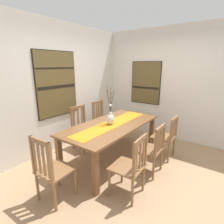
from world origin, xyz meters
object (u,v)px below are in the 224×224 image
Objects in this scene: chair_2 at (131,166)px; painting_on_back_wall at (57,84)px; chair_4 at (166,136)px; dining_table at (112,128)px; chair_3 at (82,128)px; chair_1 at (102,120)px; painting_on_side_wall at (146,83)px; chair_5 at (51,169)px; centerpiece_vase at (110,118)px; chair_0 at (152,148)px.

painting_on_back_wall is at bearing 78.50° from chair_2.
chair_2 reaches higher than chair_4.
dining_table is 2.16× the size of chair_3.
chair_1 is 0.71× the size of painting_on_back_wall.
chair_2 is 2.75m from painting_on_side_wall.
dining_table is at bearing -174.00° from painting_on_side_wall.
painting_on_back_wall is at bearing 114.01° from chair_4.
chair_2 is at bearing -48.39° from chair_5.
chair_2 is at bearing -129.68° from chair_1.
chair_4 is (0.02, -1.63, -0.03)m from chair_1.
centerpiece_vase reaches higher than chair_1.
chair_1 is at bearing 90.65° from chair_4.
chair_0 is at bearing -150.23° from painting_on_side_wall.
centerpiece_vase is 1.07m from chair_2.
centerpiece_vase is at bearing -174.23° from painting_on_side_wall.
chair_2 is at bearing -126.91° from centerpiece_vase.
chair_5 is 1.94m from painting_on_back_wall.
dining_table is at bearing -90.29° from chair_3.
chair_1 is at bearing 67.96° from chair_0.
painting_on_side_wall reaches higher than chair_2.
chair_4 is (0.75, -0.82, -0.40)m from centerpiece_vase.
painting_on_side_wall is at bearing 6.00° from dining_table.
painting_on_back_wall is 2.27m from painting_on_side_wall.
chair_0 is at bearing -88.86° from dining_table.
chair_2 is 2.32m from painting_on_back_wall.
dining_table is 1.87× the size of painting_on_side_wall.
chair_3 is at bearing 30.71° from chair_5.
dining_table is at bearing 50.25° from chair_2.
painting_on_back_wall reaches higher than chair_0.
centerpiece_vase is 1.36m from chair_5.
chair_3 is at bearing 159.98° from painting_on_side_wall.
painting_on_side_wall reaches higher than chair_4.
chair_1 is (0.67, 0.81, -0.16)m from dining_table.
chair_1 reaches higher than chair_0.
chair_5 reaches higher than chair_0.
chair_1 reaches higher than dining_table.
chair_4 is at bearing -136.56° from painting_on_side_wall.
chair_1 is (0.74, 0.81, -0.38)m from centerpiece_vase.
painting_on_side_wall is at bearing -20.02° from chair_3.
chair_0 is 1.63m from chair_3.
centerpiece_vase is at bearing -94.73° from chair_3.
chair_0 is (0.08, -0.81, -0.40)m from centerpiece_vase.
chair_3 is 1.10× the size of chair_4.
centerpiece_vase is 0.80× the size of chair_2.
chair_5 reaches higher than chair_3.
painting_on_back_wall is (-0.18, 1.27, 0.56)m from centerpiece_vase.
centerpiece_vase is 0.85× the size of chair_4.
chair_0 is at bearing -30.34° from chair_5.
dining_table is 2.15× the size of chair_5.
painting_on_back_wall is at bearing 97.94° from centerpiece_vase.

